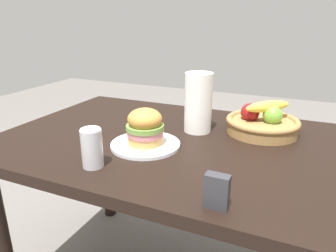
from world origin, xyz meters
TOP-DOWN VIEW (x-y plane):
  - dining_table at (0.00, 0.00)m, footprint 1.40×0.90m
  - plate at (-0.09, -0.11)m, footprint 0.25×0.25m
  - sandwich at (-0.09, -0.11)m, footprint 0.14×0.14m
  - soda_can at (-0.17, -0.32)m, footprint 0.07×0.07m
  - fruit_basket at (0.28, 0.20)m, footprint 0.29×0.29m
  - paper_towel_roll at (0.03, 0.12)m, footprint 0.11×0.11m
  - napkin_holder at (0.25, -0.38)m, footprint 0.06×0.03m

SIDE VIEW (x-z plane):
  - dining_table at x=0.00m, z-range 0.27..1.02m
  - plate at x=-0.09m, z-range 0.75..0.76m
  - fruit_basket at x=0.28m, z-range 0.73..0.86m
  - napkin_holder at x=0.25m, z-range 0.75..0.84m
  - soda_can at x=-0.17m, z-range 0.75..0.88m
  - sandwich at x=-0.09m, z-range 0.76..0.89m
  - paper_towel_roll at x=0.03m, z-range 0.75..0.99m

